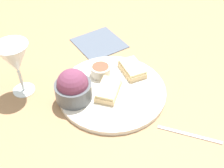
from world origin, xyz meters
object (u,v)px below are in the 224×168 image
object	(u,v)px
wine_glass	(15,60)
napkin	(99,43)
salad_bowl	(73,87)
sauce_ramekin	(101,70)
cheese_toast_near	(108,90)
cheese_toast_far	(132,69)
fork	(189,134)

from	to	relation	value
wine_glass	napkin	world-z (taller)	wine_glass
salad_bowl	wine_glass	size ratio (longest dim) A/B	0.62
salad_bowl	sauce_ramekin	size ratio (longest dim) A/B	1.66
cheese_toast_near	napkin	world-z (taller)	cheese_toast_near
cheese_toast_near	cheese_toast_far	xyz separation A→B (m)	(0.09, -0.08, 0.00)
wine_glass	cheese_toast_far	bearing A→B (deg)	-80.04
cheese_toast_far	fork	xyz separation A→B (m)	(-0.24, -0.13, -0.02)
salad_bowl	sauce_ramekin	bearing A→B (deg)	-38.38
salad_bowl	cheese_toast_far	bearing A→B (deg)	-58.63
salad_bowl	sauce_ramekin	xyz separation A→B (m)	(0.09, -0.08, -0.02)
salad_bowl	fork	bearing A→B (deg)	-113.54
cheese_toast_far	napkin	size ratio (longest dim) A/B	0.49
cheese_toast_near	napkin	distance (m)	0.27
napkin	cheese_toast_far	bearing A→B (deg)	-149.73
wine_glass	sauce_ramekin	bearing A→B (deg)	-78.44
cheese_toast_near	wine_glass	bearing A→B (deg)	82.06
sauce_ramekin	cheese_toast_near	xyz separation A→B (m)	(-0.08, -0.02, -0.01)
cheese_toast_near	napkin	bearing A→B (deg)	5.67
cheese_toast_near	fork	world-z (taller)	cheese_toast_near
cheese_toast_near	wine_glass	world-z (taller)	wine_glass
sauce_ramekin	fork	size ratio (longest dim) A/B	0.39
sauce_ramekin	napkin	distance (m)	0.19
cheese_toast_far	wine_glass	size ratio (longest dim) A/B	0.65
sauce_ramekin	wine_glass	xyz separation A→B (m)	(-0.05, 0.23, 0.08)
sauce_ramekin	wine_glass	size ratio (longest dim) A/B	0.37
fork	cheese_toast_near	bearing A→B (deg)	54.68
cheese_toast_near	cheese_toast_far	bearing A→B (deg)	-39.58
cheese_toast_far	sauce_ramekin	bearing A→B (deg)	96.15
cheese_toast_near	sauce_ramekin	bearing A→B (deg)	14.82
cheese_toast_far	fork	distance (m)	0.27
salad_bowl	napkin	bearing A→B (deg)	-13.97
sauce_ramekin	cheese_toast_far	distance (m)	0.10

